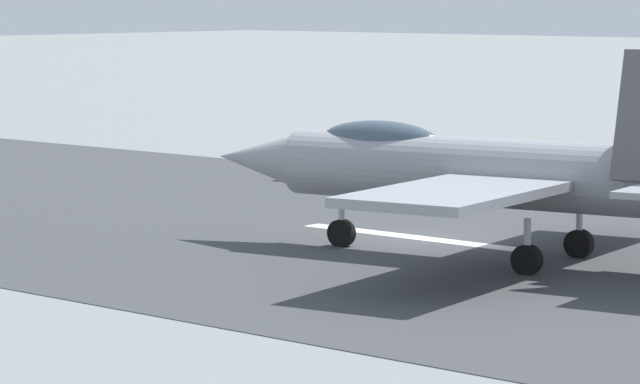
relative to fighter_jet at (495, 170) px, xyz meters
name	(u,v)px	position (x,y,z in m)	size (l,w,h in m)	color
ground_plane	(425,239)	(3.75, -1.89, -2.38)	(400.00, 400.00, 0.00)	gray
runway_strip	(426,239)	(3.73, -1.89, -2.37)	(240.00, 26.00, 0.02)	#3D3F42
fighter_jet	(495,170)	(0.00, 0.00, 0.00)	(16.37, 14.42, 5.57)	#8F929A
crew_person	(296,159)	(16.88, -10.84, -1.58)	(0.57, 0.49, 1.60)	#1E2338
marker_cone_mid	(529,179)	(9.11, -14.77, -2.10)	(0.44, 0.44, 0.55)	orange
marker_cone_far	(326,162)	(18.84, -14.77, -2.10)	(0.44, 0.44, 0.55)	orange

